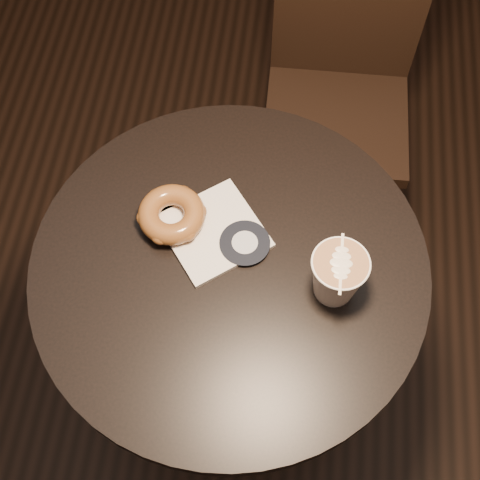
% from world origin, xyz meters
% --- Properties ---
extents(cafe_table, '(0.70, 0.70, 0.75)m').
position_xyz_m(cafe_table, '(0.00, 0.00, 0.55)').
color(cafe_table, black).
rests_on(cafe_table, ground).
extents(chair, '(0.37, 0.37, 0.92)m').
position_xyz_m(chair, '(0.20, 0.69, 0.51)').
color(chair, black).
rests_on(chair, ground).
extents(pastry_bag, '(0.22, 0.22, 0.01)m').
position_xyz_m(pastry_bag, '(-0.04, 0.06, 0.75)').
color(pastry_bag, white).
rests_on(pastry_bag, cafe_table).
extents(doughnut, '(0.12, 0.12, 0.04)m').
position_xyz_m(doughnut, '(-0.11, 0.07, 0.78)').
color(doughnut, brown).
rests_on(doughnut, pastry_bag).
extents(latte_cup, '(0.10, 0.10, 0.11)m').
position_xyz_m(latte_cup, '(0.18, -0.03, 0.80)').
color(latte_cup, white).
rests_on(latte_cup, cafe_table).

